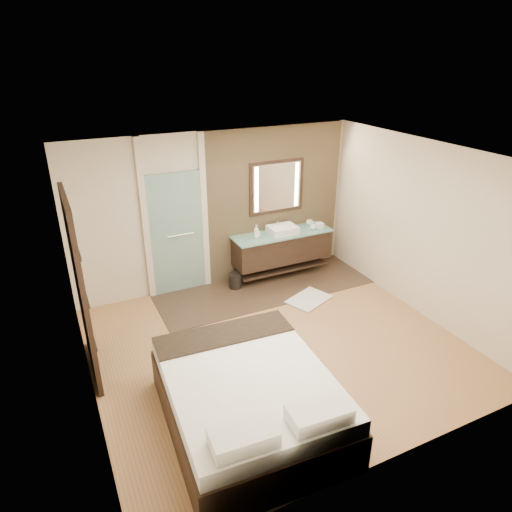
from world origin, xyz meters
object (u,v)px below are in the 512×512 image
waste_bin (235,281)px  mirror_unit (277,187)px  bed (249,399)px  vanity (282,247)px

waste_bin → mirror_unit: bearing=17.7°
bed → waste_bin: bed is taller
bed → waste_bin: bearing=72.9°
vanity → mirror_unit: mirror_unit is taller
mirror_unit → vanity: bearing=-90.0°
bed → mirror_unit: bearing=61.3°
mirror_unit → bed: bearing=-122.2°
bed → waste_bin: (1.13, 3.01, -0.21)m
vanity → waste_bin: size_ratio=6.61×
mirror_unit → waste_bin: (-0.96, -0.31, -1.51)m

